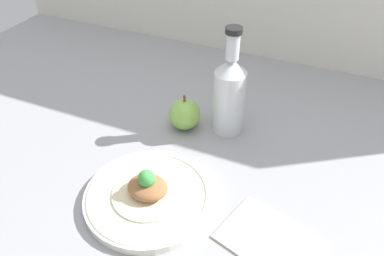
{
  "coord_description": "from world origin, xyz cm",
  "views": [
    {
      "loc": [
        22.51,
        -55.74,
        56.53
      ],
      "look_at": [
        -1.1,
        -0.96,
        9.02
      ],
      "focal_mm": 35.0,
      "sensor_mm": 36.0,
      "label": 1
    }
  ],
  "objects_px": {
    "plate": "(149,196)",
    "cider_bottle": "(229,93)",
    "plated_food": "(148,188)",
    "apple": "(185,114)"
  },
  "relations": [
    {
      "from": "cider_bottle",
      "to": "apple",
      "type": "xyz_separation_m",
      "value": [
        -0.1,
        -0.03,
        -0.06
      ]
    },
    {
      "from": "plated_food",
      "to": "cider_bottle",
      "type": "distance_m",
      "value": 0.29
    },
    {
      "from": "plate",
      "to": "cider_bottle",
      "type": "height_order",
      "value": "cider_bottle"
    },
    {
      "from": "plate",
      "to": "plated_food",
      "type": "xyz_separation_m",
      "value": [
        0.0,
        0.0,
        0.02
      ]
    },
    {
      "from": "plate",
      "to": "cider_bottle",
      "type": "relative_size",
      "value": 0.97
    },
    {
      "from": "cider_bottle",
      "to": "plated_food",
      "type": "bearing_deg",
      "value": -103.62
    },
    {
      "from": "cider_bottle",
      "to": "apple",
      "type": "relative_size",
      "value": 2.87
    },
    {
      "from": "plated_food",
      "to": "apple",
      "type": "height_order",
      "value": "apple"
    },
    {
      "from": "plate",
      "to": "apple",
      "type": "bearing_deg",
      "value": 97.21
    },
    {
      "from": "plate",
      "to": "plated_food",
      "type": "relative_size",
      "value": 1.79
    }
  ]
}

